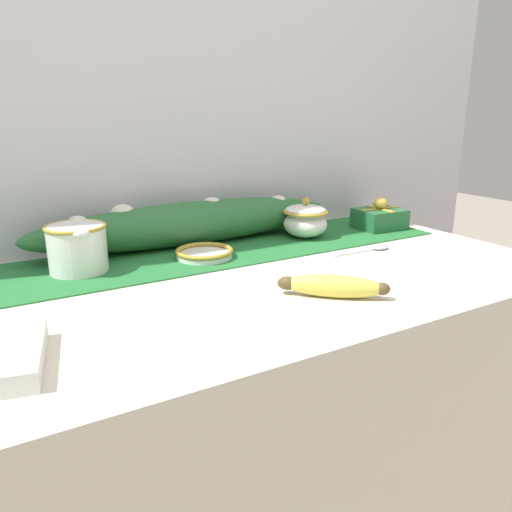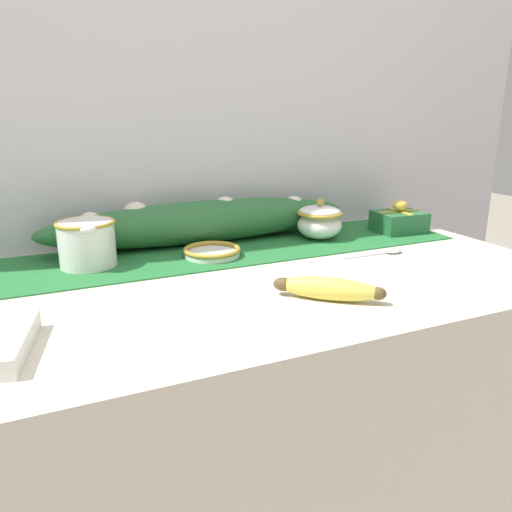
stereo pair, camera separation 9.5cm
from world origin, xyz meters
The scene contains 10 objects.
countertop centered at (0.00, 0.00, 0.45)m, with size 1.29×0.68×0.89m, color beige.
back_wall centered at (0.00, 0.36, 1.20)m, with size 2.09×0.04×2.40m, color silver.
table_runner centered at (0.00, 0.19, 0.89)m, with size 1.18×0.27×0.00m, color #236B33.
cream_pitcher centered at (-0.29, 0.19, 0.95)m, with size 0.12×0.14×0.10m.
sugar_bowl centered at (0.28, 0.19, 0.94)m, with size 0.11×0.11×0.10m.
small_dish centered at (-0.03, 0.15, 0.91)m, with size 0.13×0.13×0.02m.
banana centered at (0.07, -0.18, 0.91)m, with size 0.16×0.15×0.04m.
spoon centered at (0.36, 0.01, 0.90)m, with size 0.16×0.03×0.01m.
gift_box centered at (0.51, 0.17, 0.93)m, with size 0.13×0.11×0.08m.
poinsettia_garland centered at (0.00, 0.28, 0.95)m, with size 0.78×0.11×0.11m.
Camera 1 is at (-0.46, -0.82, 1.21)m, focal length 35.00 mm.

